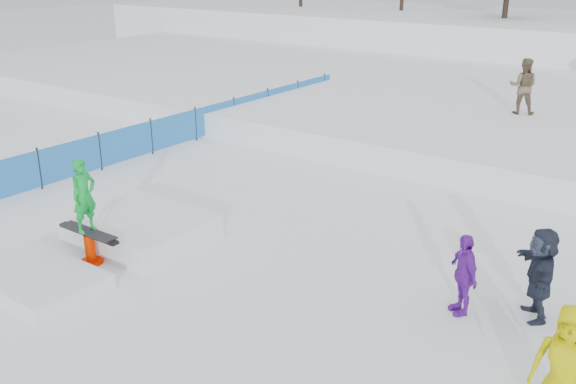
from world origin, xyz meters
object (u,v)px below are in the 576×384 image
Objects in this scene: spectator_purple at (463,274)px; spectator_dark at (540,274)px; walker_olive at (523,86)px; spectator_yellow at (565,367)px; safety_fence at (196,124)px; jib_rail_feature at (114,239)px.

spectator_purple is 1.20m from spectator_dark.
spectator_yellow is (4.74, -13.55, -0.86)m from walker_olive.
safety_fence is 8.96× the size of walker_olive.
walker_olive is 11.77m from spectator_dark.
spectator_yellow is at bearing -28.48° from safety_fence.
walker_olive is 1.07× the size of spectator_yellow.
safety_fence is at bearing -139.90° from spectator_dark.
spectator_yellow is 0.38× the size of jib_rail_feature.
jib_rail_feature is (-6.50, -1.88, -0.40)m from spectator_purple.
jib_rail_feature is at bearing -100.86° from spectator_dark.
safety_fence is 14.84m from spectator_yellow.
spectator_purple is at bearing -90.54° from spectator_dark.
jib_rail_feature reaches higher than safety_fence.
spectator_dark is 7.95m from jib_rail_feature.
spectator_purple is (2.70, -11.68, -0.98)m from walker_olive.
spectator_yellow is 1.05× the size of spectator_dark.
safety_fence is 8.40m from jib_rail_feature.
spectator_purple is 2.77m from spectator_yellow.
safety_fence is 9.58× the size of spectator_yellow.
spectator_purple is at bearing -25.33° from safety_fence.
spectator_yellow is at bearing 0.13° from jib_rail_feature.
spectator_dark is 0.36× the size of jib_rail_feature.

